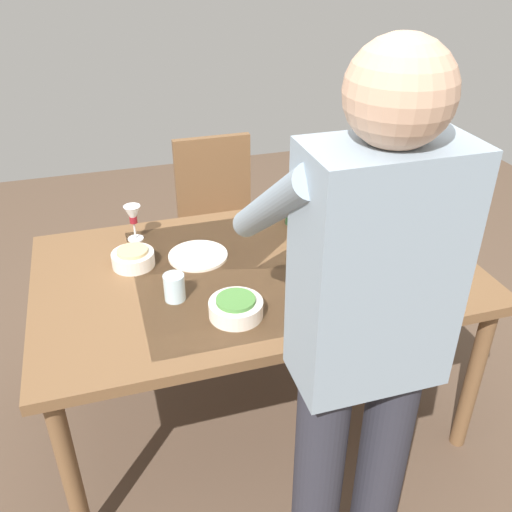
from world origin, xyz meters
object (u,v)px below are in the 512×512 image
at_px(wine_bottle, 294,200).
at_px(water_cup_far_left, 174,287).
at_px(wine_glass_left, 133,217).
at_px(water_cup_near_right, 310,235).
at_px(dinner_plate_near, 198,256).
at_px(water_cup_near_left, 450,253).
at_px(side_bowl_salad, 236,307).
at_px(side_bowl_bread, 133,258).
at_px(person_server, 363,341).
at_px(chair_near, 218,214).
at_px(dining_table, 256,282).
at_px(serving_bowl_pasta, 336,267).

xyz_separation_m(wine_bottle, water_cup_far_left, (0.58, 0.42, -0.06)).
relative_size(wine_glass_left, water_cup_near_right, 1.66).
bearing_deg(dinner_plate_near, water_cup_near_left, 159.57).
height_order(water_cup_near_left, side_bowl_salad, water_cup_near_left).
bearing_deg(wine_bottle, side_bowl_salad, 54.31).
relative_size(wine_glass_left, side_bowl_bread, 0.94).
height_order(side_bowl_bread, dinner_plate_near, side_bowl_bread).
distance_m(person_server, side_bowl_salad, 0.56).
height_order(side_bowl_salad, side_bowl_bread, same).
bearing_deg(chair_near, wine_bottle, 109.33).
xyz_separation_m(dining_table, wine_glass_left, (0.41, -0.35, 0.17)).
relative_size(person_server, dinner_plate_near, 7.34).
xyz_separation_m(chair_near, wine_bottle, (-0.20, 0.57, 0.32)).
xyz_separation_m(wine_glass_left, water_cup_far_left, (-0.08, 0.47, -0.06)).
height_order(dining_table, side_bowl_bread, side_bowl_bread).
bearing_deg(side_bowl_salad, serving_bowl_pasta, -161.90).
bearing_deg(serving_bowl_pasta, side_bowl_salad, 18.10).
xyz_separation_m(serving_bowl_pasta, side_bowl_bread, (0.71, -0.28, 0.00)).
height_order(chair_near, wine_glass_left, chair_near).
relative_size(water_cup_far_left, side_bowl_salad, 0.54).
bearing_deg(dinner_plate_near, person_server, 105.34).
bearing_deg(dinner_plate_near, water_cup_near_right, 175.47).
xyz_separation_m(water_cup_near_right, dinner_plate_near, (0.45, -0.04, -0.04)).
bearing_deg(water_cup_far_left, side_bowl_salad, 139.42).
height_order(person_server, water_cup_near_right, person_server).
xyz_separation_m(person_server, serving_bowl_pasta, (-0.22, -0.62, -0.20)).
bearing_deg(wine_glass_left, side_bowl_bread, 81.77).
xyz_separation_m(dining_table, water_cup_far_left, (0.33, 0.12, 0.12)).
distance_m(wine_glass_left, serving_bowl_pasta, 0.83).
bearing_deg(dining_table, wine_bottle, -130.68).
bearing_deg(water_cup_near_left, dinner_plate_near, -20.43).
bearing_deg(water_cup_far_left, dining_table, -160.43).
relative_size(water_cup_near_left, dinner_plate_near, 0.46).
relative_size(water_cup_near_right, serving_bowl_pasta, 0.30).
bearing_deg(serving_bowl_pasta, wine_glass_left, -35.35).
xyz_separation_m(person_server, water_cup_near_left, (-0.65, -0.56, -0.18)).
height_order(serving_bowl_pasta, side_bowl_salad, same).
height_order(person_server, water_cup_far_left, person_server).
relative_size(dining_table, side_bowl_bread, 10.18).
distance_m(chair_near, side_bowl_salad, 1.18).
relative_size(chair_near, person_server, 0.54).
bearing_deg(chair_near, person_server, 89.80).
bearing_deg(wine_glass_left, dining_table, 139.51).
xyz_separation_m(wine_bottle, side_bowl_bread, (0.70, 0.15, -0.08)).
height_order(dining_table, wine_glass_left, wine_glass_left).
bearing_deg(chair_near, water_cup_far_left, 68.86).
height_order(wine_glass_left, dinner_plate_near, wine_glass_left).
height_order(wine_glass_left, water_cup_far_left, wine_glass_left).
distance_m(dining_table, water_cup_far_left, 0.36).
bearing_deg(wine_glass_left, water_cup_far_left, 100.21).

